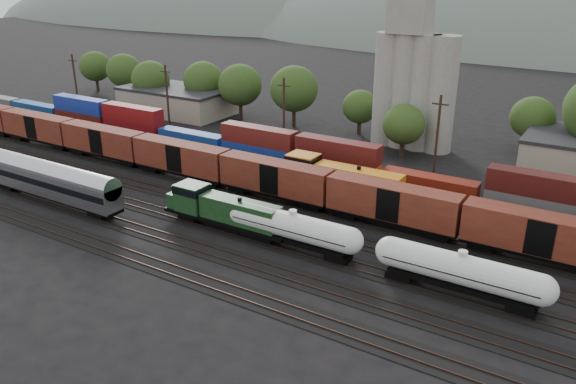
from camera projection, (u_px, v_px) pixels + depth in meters
The scene contains 13 objects.
ground at pixel (271, 220), 65.26m from camera, with size 600.00×600.00×0.00m, color black.
tracks at pixel (271, 219), 65.24m from camera, with size 180.00×33.20×0.20m.
green_locomotive at pixel (220, 209), 62.14m from camera, with size 16.02×2.83×4.24m.
tank_car_a at pixel (293, 228), 57.52m from camera, with size 15.65×2.80×4.10m.
tank_car_b at pixel (461, 271), 49.14m from camera, with size 15.92×2.85×4.17m.
passenger_coach at pixel (50, 179), 68.81m from camera, with size 22.49×2.77×5.11m.
orange_locomotive at pixel (335, 178), 70.69m from camera, with size 18.76×3.13×4.69m.
boxcar_string at pixel (392, 203), 61.88m from camera, with size 169.00×2.90×4.20m.
container_wall at pixel (263, 150), 81.62m from camera, with size 161.93×2.60×5.80m.
grain_silo at pixel (413, 78), 88.02m from camera, with size 13.40×5.00×29.00m.
industrial_sheds at pixel (428, 136), 89.01m from camera, with size 119.38×17.26×5.10m.
tree_band at pixel (453, 106), 88.91m from camera, with size 163.45×19.92×13.87m.
utility_poles at pixel (355, 126), 80.39m from camera, with size 122.20×0.36×12.00m.
Camera 1 is at (32.77, -49.66, 27.08)m, focal length 35.00 mm.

